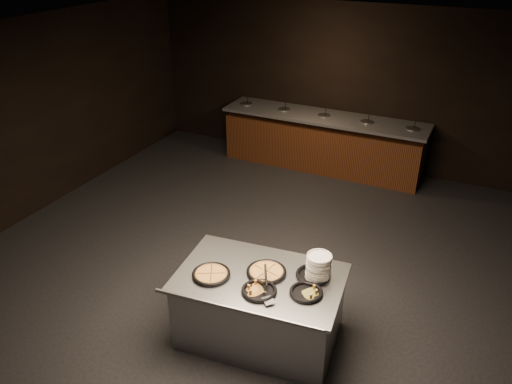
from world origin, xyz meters
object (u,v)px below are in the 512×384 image
serving_counter (260,308)px  pan_cheese_whole (266,272)px  pan_veggie_whole (211,274)px  plate_stack (319,267)px

serving_counter → pan_cheese_whole: size_ratio=4.33×
serving_counter → pan_veggie_whole: 0.67m
plate_stack → pan_cheese_whole: size_ratio=0.65×
plate_stack → pan_veggie_whole: 1.10m
plate_stack → pan_cheese_whole: 0.54m
serving_counter → pan_cheese_whole: pan_cheese_whole is taller
pan_veggie_whole → pan_cheese_whole: size_ratio=0.95×
plate_stack → pan_cheese_whole: bearing=-162.6°
serving_counter → pan_veggie_whole: size_ratio=4.53×
pan_veggie_whole → pan_cheese_whole: (0.49, 0.28, 0.00)m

